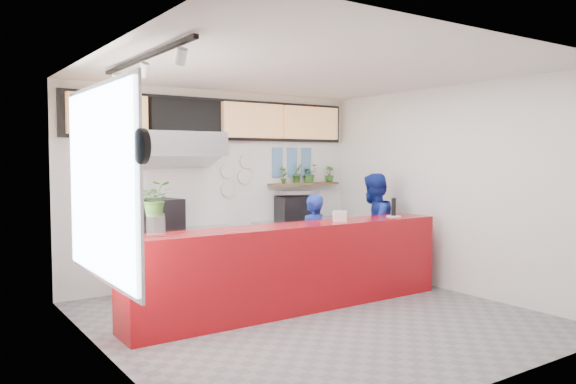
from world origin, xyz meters
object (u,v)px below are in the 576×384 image
panini_oven (160,215)px  pepper_mill (394,207)px  espresso_machine (297,208)px  service_counter (295,267)px  staff_right (373,228)px  staff_center (312,244)px

panini_oven → pepper_mill: bearing=-43.0°
pepper_mill → espresso_machine: bearing=103.3°
service_counter → staff_right: (1.92, 0.60, 0.31)m
staff_center → staff_right: staff_right is taller
espresso_machine → pepper_mill: bearing=-66.4°
panini_oven → pepper_mill: 3.36m
staff_center → panini_oven: bearing=-47.8°
panini_oven → espresso_machine: panini_oven is taller
service_counter → staff_right: staff_right is taller
espresso_machine → staff_center: staff_center is taller
panini_oven → staff_center: 2.22m
service_counter → panini_oven: panini_oven is taller
staff_center → staff_right: 1.21m
espresso_machine → staff_right: staff_right is taller
staff_center → service_counter: bearing=25.4°
espresso_machine → staff_center: bearing=-105.6°
staff_center → espresso_machine: bearing=-129.7°
espresso_machine → panini_oven: bearing=-169.7°
panini_oven → staff_right: size_ratio=0.30×
staff_center → staff_right: bearing=167.2°
staff_right → pepper_mill: (-0.18, -0.62, 0.39)m
espresso_machine → pepper_mill: (0.43, -1.82, 0.14)m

